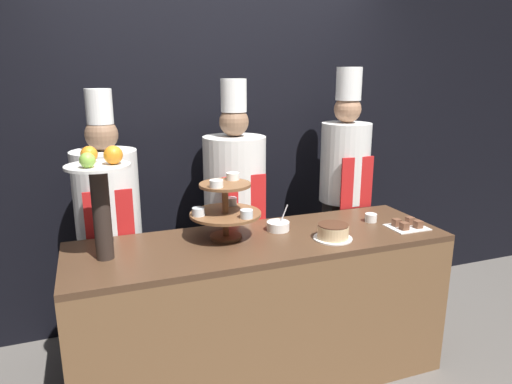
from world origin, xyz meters
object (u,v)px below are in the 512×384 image
at_px(cake_round, 333,232).
at_px(serving_bowl_far, 278,226).
at_px(cup_white, 371,218).
at_px(chef_left, 109,220).
at_px(tiered_stand, 225,206).
at_px(fruit_pedestal, 100,190).
at_px(chef_center_left, 235,203).
at_px(chef_center_right, 344,184).
at_px(cake_square_tray, 407,225).

distance_m(cake_round, serving_bowl_far, 0.34).
xyz_separation_m(cup_white, chef_left, (-1.56, 0.48, 0.01)).
distance_m(tiered_stand, cup_white, 0.96).
xyz_separation_m(tiered_stand, chef_left, (-0.61, 0.44, -0.15)).
bearing_deg(fruit_pedestal, chef_center_left, 31.25).
bearing_deg(chef_center_left, chef_center_right, 0.01).
xyz_separation_m(tiered_stand, cake_square_tray, (1.08, -0.21, -0.17)).
bearing_deg(cake_round, cake_square_tray, 1.55).
bearing_deg(chef_center_left, serving_bowl_far, -72.89).
relative_size(cup_white, cake_square_tray, 0.33).
distance_m(fruit_pedestal, serving_bowl_far, 1.04).
bearing_deg(serving_bowl_far, tiered_stand, -177.25).
bearing_deg(cake_round, chef_center_left, 118.46).
height_order(tiered_stand, cup_white, tiered_stand).
distance_m(tiered_stand, chef_center_right, 1.12).
xyz_separation_m(tiered_stand, fruit_pedestal, (-0.65, -0.07, 0.17)).
bearing_deg(fruit_pedestal, cup_white, 1.24).
bearing_deg(serving_bowl_far, chef_center_left, 107.11).
relative_size(fruit_pedestal, chef_center_right, 0.31).
bearing_deg(tiered_stand, chef_center_right, 23.33).
distance_m(fruit_pedestal, cake_round, 1.27).
xyz_separation_m(serving_bowl_far, chef_left, (-0.94, 0.43, 0.01)).
xyz_separation_m(cake_round, chef_center_left, (-0.36, 0.67, 0.02)).
height_order(tiered_stand, chef_center_right, chef_center_right).
bearing_deg(cake_square_tray, cup_white, 128.45).
bearing_deg(chef_center_right, tiered_stand, -156.67).
relative_size(fruit_pedestal, cake_square_tray, 2.57).
height_order(cup_white, chef_center_right, chef_center_right).
relative_size(serving_bowl_far, chef_center_right, 0.08).
relative_size(serving_bowl_far, chef_center_left, 0.09).
bearing_deg(chef_center_left, chef_left, 180.00).
bearing_deg(fruit_pedestal, chef_center_right, 17.06).
relative_size(tiered_stand, cup_white, 5.47).
bearing_deg(chef_center_right, cake_round, -124.86).
relative_size(tiered_stand, chef_center_right, 0.22).
relative_size(cup_white, chef_center_right, 0.04).
relative_size(cake_square_tray, chef_left, 0.13).
bearing_deg(chef_center_right, cake_square_tray, -85.53).
bearing_deg(cake_round, fruit_pedestal, 172.71).
bearing_deg(fruit_pedestal, cake_square_tray, -4.66).
height_order(serving_bowl_far, chef_center_left, chef_center_left).
bearing_deg(chef_center_left, cake_round, -61.54).
bearing_deg(fruit_pedestal, cake_round, -7.29).
xyz_separation_m(fruit_pedestal, cup_white, (1.60, 0.03, -0.33)).
height_order(cake_round, chef_center_left, chef_center_left).
xyz_separation_m(serving_bowl_far, chef_center_left, (-0.13, 0.43, 0.04)).
distance_m(cup_white, cake_square_tray, 0.23).
bearing_deg(chef_left, tiered_stand, -35.92).
distance_m(tiered_stand, fruit_pedestal, 0.68).
relative_size(fruit_pedestal, cup_white, 7.81).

